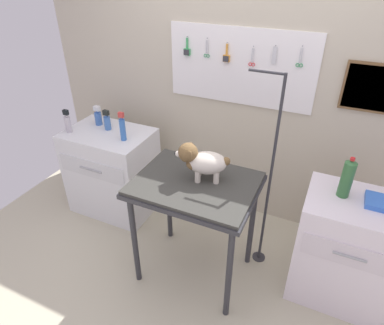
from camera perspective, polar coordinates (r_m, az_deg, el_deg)
ground at (r=2.84m, az=-1.57°, el=-22.14°), size 4.40×4.00×0.04m
rear_wall_panel at (r=3.08m, az=8.88°, el=10.19°), size 4.00×0.11×2.30m
grooming_table at (r=2.43m, az=0.54°, el=-5.20°), size 0.88×0.67×0.91m
grooming_arm at (r=2.63m, az=12.76°, el=-3.98°), size 0.29×0.11×1.64m
dog at (r=2.33m, az=1.63°, el=0.29°), size 0.38×0.26×0.28m
counter_left at (r=3.44m, az=-13.31°, el=-1.47°), size 0.80×0.58×0.87m
cabinet_right at (r=2.77m, az=24.55°, el=-13.28°), size 0.68×0.54×0.87m
spray_bottle_short at (r=3.01m, az=-11.71°, el=5.73°), size 0.05×0.05×0.26m
conditioner_bottle at (r=3.38m, az=-15.65°, el=7.47°), size 0.07×0.07×0.19m
spray_bottle_tall at (r=3.30m, az=-20.33°, el=6.35°), size 0.05×0.05×0.22m
detangler_spray at (r=3.26m, az=-14.20°, el=6.78°), size 0.06×0.06×0.19m
soda_bottle at (r=2.45m, az=24.82°, el=-2.46°), size 0.08×0.08×0.30m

